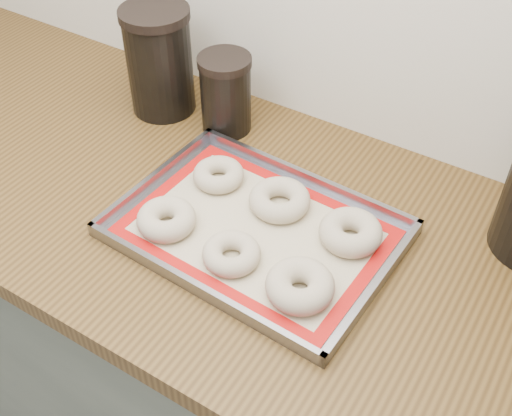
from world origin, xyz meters
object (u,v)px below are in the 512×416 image
Objects in this scene: baking_tray at (256,231)px; canister_left at (159,61)px; bagel_front_mid at (231,254)px; bagel_front_right at (300,286)px; bagel_back_mid at (280,200)px; bagel_back_left at (219,175)px; bagel_back_right at (351,232)px; bagel_front_left at (166,219)px; canister_mid at (226,94)px.

canister_left is at bearing 149.24° from baking_tray.
bagel_front_right reaches higher than bagel_front_mid.
bagel_front_right reaches higher than baking_tray.
canister_left is (-0.37, 0.14, 0.09)m from bagel_back_mid.
canister_left is (-0.24, 0.14, 0.09)m from bagel_back_left.
baking_tray is 0.16m from bagel_back_right.
bagel_front_left is 1.08× the size of bagel_back_left.
bagel_back_right is at bearing 45.05° from bagel_front_mid.
canister_left is at bearing 163.36° from bagel_back_right.
bagel_front_left is at bearing -75.26° from canister_mid.
bagel_front_right reaches higher than bagel_front_left.
bagel_front_right is 1.15× the size of bagel_back_left.
bagel_back_right reaches higher than bagel_back_mid.
bagel_front_mid reaches higher than baking_tray.
baking_tray is at bearing -30.26° from bagel_back_left.
bagel_back_mid is 1.02× the size of bagel_back_right.
bagel_front_left is at bearing -51.23° from canister_left.
bagel_front_mid is 0.48m from canister_left.
bagel_front_mid is 0.88× the size of bagel_back_mid.
baking_tray is at bearing 27.77° from bagel_front_left.
baking_tray is 0.32m from canister_mid.
bagel_back_left is (-0.26, 0.15, -0.00)m from bagel_front_right.
canister_mid is at bearing 155.58° from bagel_back_right.
canister_left is (-0.37, 0.29, 0.09)m from bagel_front_mid.
bagel_back_right is 0.48× the size of canister_left.
bagel_front_right is 0.99× the size of bagel_back_mid.
bagel_back_mid is at bearing 89.45° from bagel_front_mid.
bagel_front_left reaches higher than baking_tray.
bagel_back_mid reaches higher than baking_tray.
bagel_front_right is 0.58m from canister_left.
bagel_back_right is at bearing 24.60° from baking_tray.
bagel_back_mid is at bearing 46.42° from bagel_front_left.
canister_left is (-0.49, 0.30, 0.09)m from bagel_front_right.
bagel_front_mid is (0.00, -0.08, 0.01)m from baking_tray.
bagel_front_right is 0.67× the size of canister_mid.
canister_left reaches higher than canister_mid.
bagel_back_right is at bearing 84.19° from bagel_front_right.
bagel_front_mid is 0.89× the size of bagel_front_right.
bagel_back_left is 0.88× the size of bagel_back_right.
bagel_back_right is (0.14, -0.01, 0.00)m from bagel_back_mid.
canister_left is at bearing 128.77° from bagel_front_left.
bagel_back_left reaches higher than baking_tray.
baking_tray is at bearing 91.07° from bagel_front_mid.
bagel_back_mid is 0.67× the size of canister_mid.
canister_mid reaches higher than bagel_back_left.
bagel_back_left is at bearing -60.86° from canister_mid.
bagel_front_right is at bearing -95.81° from bagel_back_right.
baking_tray is 0.15m from bagel_back_left.
bagel_front_right is at bearing -30.98° from bagel_back_left.
bagel_back_mid is at bearing 129.45° from bagel_front_right.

